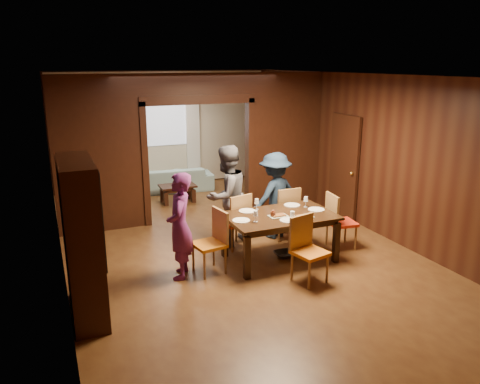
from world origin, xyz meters
name	(u,v)px	position (x,y,z in m)	size (l,w,h in m)	color
floor	(229,244)	(0.00, 0.00, 0.00)	(9.00, 9.00, 0.00)	#4C2915
ceiling	(228,75)	(0.00, 0.00, 2.90)	(5.50, 9.00, 0.02)	silver
room_walls	(195,143)	(0.00, 1.89, 1.51)	(5.52, 9.01, 2.90)	black
person_purple	(180,226)	(-1.13, -0.91, 0.80)	(0.58, 0.38, 1.59)	#642262
person_grey	(227,196)	(-0.04, 0.01, 0.88)	(0.85, 0.67, 1.76)	#4F4F55
person_navy	(275,196)	(0.89, 0.01, 0.78)	(1.01, 0.58, 1.57)	#172539
sofa	(172,179)	(0.01, 3.85, 0.29)	(1.98, 0.77, 0.58)	#92BCC0
serving_bowl	(286,211)	(0.63, -0.89, 0.80)	(0.34, 0.34, 0.08)	black
dining_table	(280,237)	(0.51, -0.92, 0.38)	(1.71, 1.06, 0.76)	black
coffee_table	(178,193)	(-0.14, 2.83, 0.20)	(0.80, 0.50, 0.40)	black
chair_left	(209,242)	(-0.70, -0.95, 0.48)	(0.44, 0.44, 0.97)	orange
chair_right	(342,221)	(1.71, -0.91, 0.48)	(0.44, 0.44, 0.97)	red
chair_far_l	(234,220)	(0.03, -0.15, 0.48)	(0.44, 0.44, 0.97)	#D84414
chair_far_r	(284,212)	(1.02, -0.10, 0.48)	(0.44, 0.44, 0.97)	red
chair_near	(310,251)	(0.53, -1.82, 0.48)	(0.44, 0.44, 0.97)	orange
hutch	(82,240)	(-2.53, -1.50, 1.00)	(0.40, 1.20, 2.00)	black
door_right	(344,167)	(2.70, 0.50, 1.05)	(0.06, 0.90, 2.10)	black
window_far	(163,119)	(0.00, 4.44, 1.70)	(1.20, 0.03, 1.30)	silver
curtain_left	(135,139)	(-0.75, 4.40, 1.25)	(0.35, 0.06, 2.40)	white
curtain_right	(193,136)	(0.75, 4.40, 1.25)	(0.35, 0.06, 2.40)	white
plate_left	(241,220)	(-0.18, -0.95, 0.77)	(0.27, 0.27, 0.01)	white
plate_far_l	(247,211)	(0.09, -0.56, 0.77)	(0.27, 0.27, 0.01)	white
plate_far_r	(292,205)	(0.92, -0.56, 0.77)	(0.27, 0.27, 0.01)	silver
plate_right	(316,209)	(1.17, -0.93, 0.77)	(0.27, 0.27, 0.01)	white
plate_near	(288,220)	(0.49, -1.23, 0.77)	(0.27, 0.27, 0.01)	silver
platter_a	(278,216)	(0.43, -1.01, 0.78)	(0.30, 0.20, 0.04)	gray
platter_b	(303,216)	(0.78, -1.19, 0.78)	(0.30, 0.20, 0.04)	gray
wineglass_left	(256,216)	(0.00, -1.09, 0.85)	(0.08, 0.08, 0.18)	white
wineglass_far	(257,204)	(0.28, -0.53, 0.85)	(0.08, 0.08, 0.18)	silver
wineglass_right	(306,202)	(1.09, -0.73, 0.85)	(0.08, 0.08, 0.18)	silver
tumbler	(292,216)	(0.56, -1.23, 0.83)	(0.07, 0.07, 0.14)	silver
condiment_jar	(273,214)	(0.35, -0.99, 0.82)	(0.08, 0.08, 0.11)	#522313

